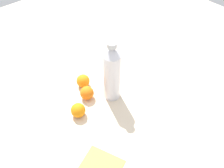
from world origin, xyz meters
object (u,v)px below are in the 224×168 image
Objects in this scene: orange_1 at (78,111)px; orange_2 at (83,81)px; water_bottle at (112,73)px; orange_0 at (87,93)px.

orange_1 and orange_2 have the same top height.
orange_2 is (-0.14, 0.13, 0.00)m from orange_1.
water_bottle reaches higher than orange_2.
orange_1 is 1.00× the size of orange_2.
orange_1 is at bearing 1.84° from water_bottle.
water_bottle is 4.76× the size of orange_1.
orange_1 is at bearing -43.53° from orange_2.
water_bottle is at bearing 86.87° from orange_1.
orange_2 is at bearing -61.46° from water_bottle.
orange_0 is 1.00× the size of orange_2.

